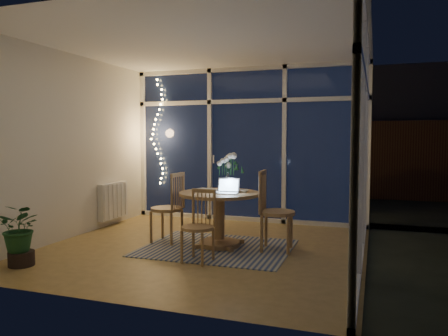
% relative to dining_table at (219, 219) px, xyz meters
% --- Properties ---
extents(floor, '(4.00, 4.00, 0.00)m').
position_rel_dining_table_xyz_m(floor, '(-0.17, -0.14, -0.36)').
color(floor, olive).
rests_on(floor, ground).
extents(ceiling, '(4.00, 4.00, 0.00)m').
position_rel_dining_table_xyz_m(ceiling, '(-0.17, -0.14, 2.24)').
color(ceiling, white).
rests_on(ceiling, wall_back).
extents(wall_back, '(4.00, 0.04, 2.60)m').
position_rel_dining_table_xyz_m(wall_back, '(-0.17, 1.86, 0.94)').
color(wall_back, white).
rests_on(wall_back, floor).
extents(wall_front, '(4.00, 0.04, 2.60)m').
position_rel_dining_table_xyz_m(wall_front, '(-0.17, -2.14, 0.94)').
color(wall_front, white).
rests_on(wall_front, floor).
extents(wall_left, '(0.04, 4.00, 2.60)m').
position_rel_dining_table_xyz_m(wall_left, '(-2.17, -0.14, 0.94)').
color(wall_left, white).
rests_on(wall_left, floor).
extents(wall_right, '(0.04, 4.00, 2.60)m').
position_rel_dining_table_xyz_m(wall_right, '(1.83, -0.14, 0.94)').
color(wall_right, white).
rests_on(wall_right, floor).
extents(window_wall_back, '(4.00, 0.10, 2.60)m').
position_rel_dining_table_xyz_m(window_wall_back, '(-0.17, 1.82, 0.94)').
color(window_wall_back, silver).
rests_on(window_wall_back, floor).
extents(window_wall_right, '(0.10, 4.00, 2.60)m').
position_rel_dining_table_xyz_m(window_wall_right, '(1.79, -0.14, 0.94)').
color(window_wall_right, silver).
rests_on(window_wall_right, floor).
extents(radiator, '(0.10, 0.70, 0.58)m').
position_rel_dining_table_xyz_m(radiator, '(-2.11, 0.76, 0.04)').
color(radiator, silver).
rests_on(radiator, wall_left).
extents(fairy_lights, '(0.24, 0.10, 1.85)m').
position_rel_dining_table_xyz_m(fairy_lights, '(-1.82, 1.74, 1.17)').
color(fairy_lights, '#FFCC66').
rests_on(fairy_lights, window_wall_back).
extents(garden_patio, '(12.00, 6.00, 0.10)m').
position_rel_dining_table_xyz_m(garden_patio, '(0.33, 4.86, -0.42)').
color(garden_patio, black).
rests_on(garden_patio, ground).
extents(garden_fence, '(11.00, 0.08, 1.80)m').
position_rel_dining_table_xyz_m(garden_fence, '(-0.17, 5.36, 0.54)').
color(garden_fence, '#381D14').
rests_on(garden_fence, ground).
extents(neighbour_roof, '(7.00, 3.00, 2.20)m').
position_rel_dining_table_xyz_m(neighbour_roof, '(0.13, 8.36, 1.84)').
color(neighbour_roof, '#33353D').
rests_on(neighbour_roof, ground).
extents(garden_shrubs, '(0.90, 0.90, 0.90)m').
position_rel_dining_table_xyz_m(garden_shrubs, '(-0.97, 3.26, 0.09)').
color(garden_shrubs, black).
rests_on(garden_shrubs, ground).
extents(rug, '(1.87, 1.51, 0.01)m').
position_rel_dining_table_xyz_m(rug, '(0.00, -0.10, -0.35)').
color(rug, '#BDB89A').
rests_on(rug, floor).
extents(dining_table, '(1.06, 1.06, 0.71)m').
position_rel_dining_table_xyz_m(dining_table, '(0.00, 0.00, 0.00)').
color(dining_table, '#9C7F46').
rests_on(dining_table, floor).
extents(chair_left, '(0.47, 0.47, 0.97)m').
position_rel_dining_table_xyz_m(chair_left, '(-0.75, -0.02, 0.13)').
color(chair_left, '#9C7F46').
rests_on(chair_left, floor).
extents(chair_right, '(0.51, 0.51, 1.03)m').
position_rel_dining_table_xyz_m(chair_right, '(0.75, 0.02, 0.16)').
color(chair_right, '#9C7F46').
rests_on(chair_right, floor).
extents(chair_front, '(0.43, 0.43, 0.84)m').
position_rel_dining_table_xyz_m(chair_front, '(0.01, -0.75, 0.06)').
color(chair_front, '#9C7F46').
rests_on(chair_front, floor).
extents(laptop, '(0.30, 0.26, 0.21)m').
position_rel_dining_table_xyz_m(laptop, '(0.13, -0.10, 0.46)').
color(laptop, silver).
rests_on(laptop, dining_table).
extents(flower_vase, '(0.20, 0.20, 0.21)m').
position_rel_dining_table_xyz_m(flower_vase, '(0.04, 0.22, 0.46)').
color(flower_vase, silver).
rests_on(flower_vase, dining_table).
extents(bowl, '(0.15, 0.15, 0.04)m').
position_rel_dining_table_xyz_m(bowl, '(0.29, 0.09, 0.38)').
color(bowl, silver).
rests_on(bowl, dining_table).
extents(newspapers, '(0.37, 0.30, 0.02)m').
position_rel_dining_table_xyz_m(newspapers, '(-0.17, 0.03, 0.37)').
color(newspapers, silver).
rests_on(newspapers, dining_table).
extents(phone, '(0.11, 0.08, 0.01)m').
position_rel_dining_table_xyz_m(phone, '(0.02, -0.11, 0.36)').
color(phone, black).
rests_on(phone, dining_table).
extents(potted_plant, '(0.64, 0.58, 0.76)m').
position_rel_dining_table_xyz_m(potted_plant, '(-1.79, -1.53, 0.02)').
color(potted_plant, '#194722').
rests_on(potted_plant, floor).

